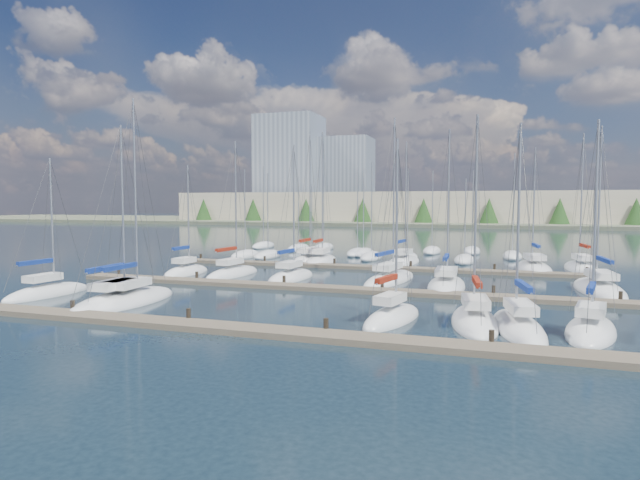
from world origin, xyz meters
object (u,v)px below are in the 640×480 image
(sailboat_e, at_px, (474,321))
(sailboat_k, at_px, (390,279))
(sailboat_g, at_px, (591,331))
(sailboat_n, at_px, (308,260))
(sailboat_r, at_px, (581,268))
(sailboat_b, at_px, (118,301))
(sailboat_o, at_px, (321,261))
(sailboat_p, at_px, (403,262))
(sailboat_a, at_px, (47,293))
(sailboat_q, at_px, (533,268))
(sailboat_j, at_px, (291,277))
(sailboat_h, at_px, (186,272))
(sailboat_i, at_px, (233,274))
(sailboat_d, at_px, (392,318))
(sailboat_c, at_px, (131,300))
(sailboat_l, at_px, (446,285))
(sailboat_f, at_px, (518,328))
(sailboat_m, at_px, (599,289))

(sailboat_e, height_order, sailboat_k, sailboat_k)
(sailboat_g, bearing_deg, sailboat_n, 144.31)
(sailboat_r, bearing_deg, sailboat_b, -143.42)
(sailboat_o, relative_size, sailboat_p, 1.08)
(sailboat_a, xyz_separation_m, sailboat_q, (34.28, 27.04, -0.02))
(sailboat_k, xyz_separation_m, sailboat_j, (-8.50, -1.32, -0.00))
(sailboat_h, bearing_deg, sailboat_i, 5.72)
(sailboat_b, height_order, sailboat_j, sailboat_b)
(sailboat_d, xyz_separation_m, sailboat_j, (-11.54, 13.76, -0.01))
(sailboat_k, relative_size, sailboat_c, 1.02)
(sailboat_e, xyz_separation_m, sailboat_l, (-2.62, 12.67, -0.01))
(sailboat_e, relative_size, sailboat_c, 0.85)
(sailboat_a, bearing_deg, sailboat_j, 47.53)
(sailboat_h, bearing_deg, sailboat_b, -73.53)
(sailboat_n, xyz_separation_m, sailboat_q, (23.87, 0.16, -0.03))
(sailboat_g, height_order, sailboat_f, sailboat_g)
(sailboat_r, bearing_deg, sailboat_j, -155.33)
(sailboat_h, bearing_deg, sailboat_a, -101.56)
(sailboat_n, xyz_separation_m, sailboat_j, (3.25, -13.58, -0.01))
(sailboat_i, xyz_separation_m, sailboat_n, (2.66, 13.19, 0.00))
(sailboat_k, height_order, sailboat_l, sailboat_k)
(sailboat_m, bearing_deg, sailboat_r, 82.79)
(sailboat_e, distance_m, sailboat_q, 27.32)
(sailboat_r, xyz_separation_m, sailboat_j, (-25.08, -14.70, -0.00))
(sailboat_a, bearing_deg, sailboat_k, 36.70)
(sailboat_f, xyz_separation_m, sailboat_p, (-10.88, 29.12, 0.00))
(sailboat_h, xyz_separation_m, sailboat_j, (10.60, -0.03, 0.00))
(sailboat_m, distance_m, sailboat_o, 28.73)
(sailboat_g, distance_m, sailboat_p, 32.13)
(sailboat_d, bearing_deg, sailboat_n, 130.61)
(sailboat_a, relative_size, sailboat_j, 0.85)
(sailboat_e, xyz_separation_m, sailboat_f, (2.24, -0.78, -0.00))
(sailboat_i, relative_size, sailboat_g, 1.12)
(sailboat_r, relative_size, sailboat_e, 1.17)
(sailboat_e, bearing_deg, sailboat_p, 99.90)
(sailboat_l, bearing_deg, sailboat_m, 7.15)
(sailboat_l, distance_m, sailboat_d, 13.37)
(sailboat_e, bearing_deg, sailboat_j, 133.46)
(sailboat_d, distance_m, sailboat_q, 28.97)
(sailboat_f, bearing_deg, sailboat_r, 66.88)
(sailboat_c, distance_m, sailboat_p, 31.77)
(sailboat_c, bearing_deg, sailboat_b, -129.13)
(sailboat_f, bearing_deg, sailboat_h, 144.41)
(sailboat_m, distance_m, sailboat_f, 16.39)
(sailboat_b, relative_size, sailboat_d, 1.14)
(sailboat_k, bearing_deg, sailboat_l, -11.04)
(sailboat_r, height_order, sailboat_n, sailboat_n)
(sailboat_n, distance_m, sailboat_p, 10.72)
(sailboat_r, bearing_deg, sailboat_c, -143.64)
(sailboat_d, height_order, sailboat_c, sailboat_c)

